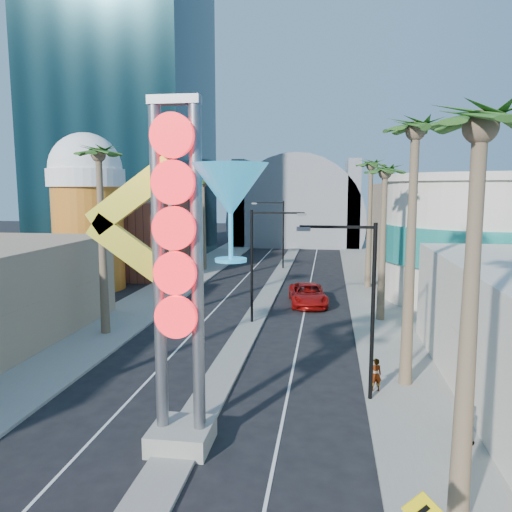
{
  "coord_description": "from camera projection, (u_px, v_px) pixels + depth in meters",
  "views": [
    {
      "loc": [
        5.22,
        -13.71,
        9.45
      ],
      "look_at": [
        0.16,
        20.95,
        4.69
      ],
      "focal_mm": 35.0,
      "sensor_mm": 36.0,
      "label": 1
    }
  ],
  "objects": [
    {
      "name": "ground",
      "position": [
        154.0,
        495.0,
        15.46
      ],
      "size": [
        240.0,
        240.0,
        0.0
      ],
      "primitive_type": "plane",
      "color": "black",
      "rests_on": "ground"
    },
    {
      "name": "sidewalk_west",
      "position": [
        183.0,
        280.0,
        51.13
      ],
      "size": [
        5.0,
        100.0,
        0.15
      ],
      "primitive_type": "cube",
      "color": "gray",
      "rests_on": "ground"
    },
    {
      "name": "sidewalk_east",
      "position": [
        372.0,
        286.0,
        48.41
      ],
      "size": [
        5.0,
        100.0,
        0.15
      ],
      "primitive_type": "cube",
      "color": "gray",
      "rests_on": "ground"
    },
    {
      "name": "median",
      "position": [
        278.0,
        278.0,
        52.71
      ],
      "size": [
        1.6,
        84.0,
        0.15
      ],
      "primitive_type": "cube",
      "color": "gray",
      "rests_on": "ground"
    },
    {
      "name": "hotel_tower",
      "position": [
        125.0,
        70.0,
        66.23
      ],
      "size": [
        20.0,
        20.0,
        50.0
      ],
      "primitive_type": "cube",
      "color": "black",
      "rests_on": "ground"
    },
    {
      "name": "brick_filler_west",
      "position": [
        132.0,
        239.0,
        54.47
      ],
      "size": [
        10.0,
        10.0,
        8.0
      ],
      "primitive_type": "cube",
      "color": "brown",
      "rests_on": "ground"
    },
    {
      "name": "filler_east",
      "position": [
        420.0,
        226.0,
        59.56
      ],
      "size": [
        10.0,
        20.0,
        10.0
      ],
      "primitive_type": "cube",
      "color": "tan",
      "rests_on": "ground"
    },
    {
      "name": "beer_mug",
      "position": [
        87.0,
        206.0,
        46.25
      ],
      "size": [
        7.0,
        7.0,
        14.5
      ],
      "color": "#C5611A",
      "rests_on": "ground"
    },
    {
      "name": "turquoise_building",
      "position": [
        483.0,
        239.0,
        41.59
      ],
      "size": [
        16.6,
        16.6,
        10.6
      ],
      "color": "beige",
      "rests_on": "ground"
    },
    {
      "name": "canopy",
      "position": [
        298.0,
        219.0,
        85.48
      ],
      "size": [
        22.0,
        16.0,
        22.0
      ],
      "color": "slate",
      "rests_on": "ground"
    },
    {
      "name": "neon_sign",
      "position": [
        200.0,
        251.0,
        17.26
      ],
      "size": [
        6.53,
        2.6,
        12.55
      ],
      "color": "gray",
      "rests_on": "ground"
    },
    {
      "name": "streetlight_0",
      "position": [
        260.0,
        255.0,
        34.34
      ],
      "size": [
        3.79,
        0.25,
        8.0
      ],
      "color": "black",
      "rests_on": "ground"
    },
    {
      "name": "streetlight_1",
      "position": [
        279.0,
        228.0,
        58.02
      ],
      "size": [
        3.79,
        0.25,
        8.0
      ],
      "color": "black",
      "rests_on": "ground"
    },
    {
      "name": "streetlight_2",
      "position": [
        362.0,
        295.0,
        21.69
      ],
      "size": [
        3.45,
        0.25,
        8.0
      ],
      "color": "black",
      "rests_on": "ground"
    },
    {
      "name": "palm_1",
      "position": [
        99.0,
        166.0,
        30.98
      ],
      "size": [
        2.4,
        2.4,
        12.7
      ],
      "color": "brown",
      "rests_on": "ground"
    },
    {
      "name": "palm_2",
      "position": [
        170.0,
        188.0,
        44.89
      ],
      "size": [
        2.4,
        2.4,
        11.2
      ],
      "color": "brown",
      "rests_on": "ground"
    },
    {
      "name": "palm_3",
      "position": [
        203.0,
        188.0,
        56.65
      ],
      "size": [
        2.4,
        2.4,
        11.2
      ],
      "color": "brown",
      "rests_on": "ground"
    },
    {
      "name": "palm_4",
      "position": [
        479.0,
        152.0,
        12.77
      ],
      "size": [
        2.4,
        2.4,
        12.2
      ],
      "color": "brown",
      "rests_on": "ground"
    },
    {
      "name": "palm_5",
      "position": [
        415.0,
        148.0,
        22.46
      ],
      "size": [
        2.4,
        2.4,
        13.2
      ],
      "color": "brown",
      "rests_on": "ground"
    },
    {
      "name": "palm_6",
      "position": [
        385.0,
        181.0,
        34.41
      ],
      "size": [
        2.4,
        2.4,
        11.7
      ],
      "color": "brown",
      "rests_on": "ground"
    },
    {
      "name": "palm_7",
      "position": [
        371.0,
        173.0,
        46.05
      ],
      "size": [
        2.4,
        2.4,
        12.7
      ],
      "color": "brown",
      "rests_on": "ground"
    },
    {
      "name": "red_pickup",
      "position": [
        308.0,
        295.0,
        40.64
      ],
      "size": [
        3.63,
        6.48,
        1.71
      ],
      "primitive_type": "imported",
      "rotation": [
        0.0,
        0.0,
        0.13
      ],
      "color": "#A10E0C",
      "rests_on": "ground"
    },
    {
      "name": "pedestrian_a",
      "position": [
        375.0,
        375.0,
        22.97
      ],
      "size": [
        0.63,
        0.48,
        1.56
      ],
      "primitive_type": "imported",
      "rotation": [
        0.0,
        0.0,
        3.33
      ],
      "color": "gray",
      "rests_on": "sidewalk_east"
    },
    {
      "name": "pedestrian_b",
      "position": [
        465.0,
        423.0,
        18.29
      ],
      "size": [
        0.83,
        0.7,
        1.54
      ],
      "primitive_type": "imported",
      "rotation": [
        0.0,
        0.0,
        2.97
      ],
      "color": "gray",
      "rests_on": "sidewalk_east"
    }
  ]
}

